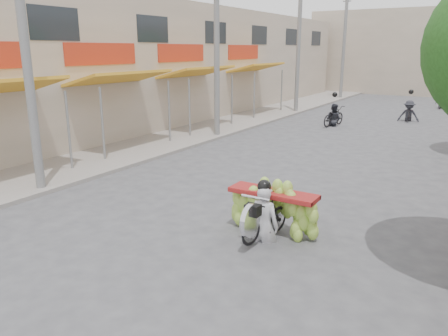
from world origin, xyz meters
TOP-DOWN VIEW (x-y plane):
  - ground at (0.00, 0.00)m, footprint 120.00×120.00m
  - sidewalk_left at (-7.00, 15.00)m, footprint 4.00×60.00m
  - shophouse_row_left at (-11.98, 13.98)m, footprint 9.77×40.00m
  - far_building at (0.00, 38.00)m, footprint 20.00×6.00m
  - utility_pole_near at (-5.40, 3.00)m, footprint 0.60×0.24m
  - utility_pole_mid at (-5.40, 12.00)m, footprint 0.60×0.24m
  - utility_pole_far at (-5.40, 21.00)m, footprint 0.60×0.24m
  - utility_pole_back at (-5.40, 30.00)m, footprint 0.60×0.24m
  - banana_motorbike at (1.21, 3.57)m, footprint 2.20×1.76m
  - bg_motorbike_a at (-1.94, 17.54)m, footprint 0.96×1.84m
  - bg_motorbike_b at (1.07, 21.07)m, footprint 1.13×1.56m
  - bg_motorbike_c at (2.08, 27.88)m, footprint 1.07×1.53m

SIDE VIEW (x-z plane):
  - ground at x=0.00m, z-range 0.00..0.00m
  - sidewalk_left at x=-7.00m, z-range 0.00..0.12m
  - banana_motorbike at x=1.21m, z-range -0.35..1.80m
  - bg_motorbike_a at x=-1.94m, z-range -0.25..1.70m
  - bg_motorbike_c at x=2.08m, z-range -0.14..1.81m
  - bg_motorbike_b at x=1.07m, z-range -0.10..1.85m
  - shophouse_row_left at x=-11.98m, z-range 0.00..6.00m
  - far_building at x=0.00m, z-range 0.00..7.00m
  - utility_pole_near at x=-5.40m, z-range 0.03..8.03m
  - utility_pole_mid at x=-5.40m, z-range 0.03..8.03m
  - utility_pole_far at x=-5.40m, z-range 0.03..8.03m
  - utility_pole_back at x=-5.40m, z-range 0.03..8.03m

